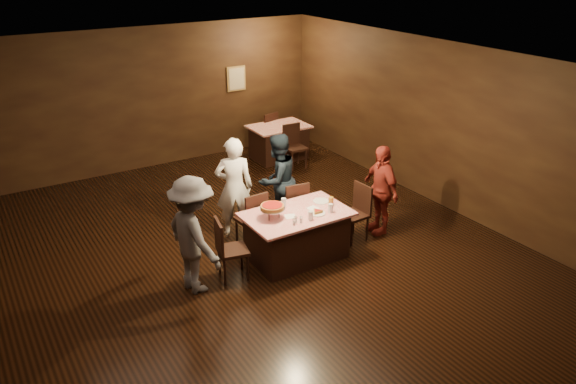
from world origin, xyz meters
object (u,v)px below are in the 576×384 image
object	(u,v)px
glass_front_left	(311,216)
chair_end_left	(233,249)
pizza_stand	(272,207)
glass_back	(284,203)
chair_far_right	(293,207)
chair_back_near	(296,147)
diner_grey_knit	(193,235)
glass_amber	(331,201)
glass_front_right	(331,208)
chair_far_left	(251,218)
plate_empty	(321,201)
diner_white_jacket	(234,187)
chair_end_right	(353,214)
diner_navy_hoodie	(277,180)
main_table	(297,235)
chair_back_far	(266,131)
diner_red_shirt	(381,190)
back_table	(279,142)

from	to	relation	value
glass_front_left	chair_end_left	bearing A→B (deg)	165.38
pizza_stand	glass_back	bearing A→B (deg)	35.54
chair_far_right	chair_back_near	bearing A→B (deg)	-116.55
diner_grey_knit	glass_amber	size ratio (longest dim) A/B	12.20
glass_front_right	chair_far_left	bearing A→B (deg)	130.36
chair_end_left	plate_empty	distance (m)	1.68
diner_white_jacket	chair_end_right	bearing A→B (deg)	166.05
chair_back_near	chair_end_right	bearing A→B (deg)	-103.51
chair_end_right	chair_back_near	world-z (taller)	same
chair_far_right	glass_amber	world-z (taller)	chair_far_right
chair_end_right	diner_navy_hoodie	world-z (taller)	diner_navy_hoodie
diner_white_jacket	diner_grey_knit	size ratio (longest dim) A/B	1.00
diner_navy_hoodie	glass_front_left	size ratio (longest dim) A/B	11.70
main_table	diner_grey_knit	world-z (taller)	diner_grey_knit
chair_far_left	diner_grey_knit	bearing A→B (deg)	24.93
chair_far_right	plate_empty	world-z (taller)	chair_far_right
chair_back_far	glass_back	size ratio (longest dim) A/B	6.79
glass_front_right	diner_navy_hoodie	bearing A→B (deg)	93.69
chair_end_right	plate_empty	size ratio (longest dim) A/B	3.80
chair_far_right	glass_back	xyz separation A→B (m)	(-0.45, -0.45, 0.37)
diner_white_jacket	glass_front_left	bearing A→B (deg)	132.24
glass_back	plate_empty	bearing A→B (deg)	-14.04
chair_far_right	diner_red_shirt	distance (m)	1.49
chair_back_near	chair_far_right	bearing A→B (deg)	-120.48
chair_end_left	chair_end_right	bearing A→B (deg)	-77.89
plate_empty	glass_front_left	size ratio (longest dim) A/B	1.79
glass_back	back_table	bearing A→B (deg)	60.00
back_table	glass_front_right	distance (m)	4.55
main_table	glass_amber	xyz separation A→B (m)	(0.60, -0.05, 0.46)
glass_front_right	glass_back	bearing A→B (deg)	132.27
chair_end_right	glass_front_right	distance (m)	0.79
pizza_stand	glass_front_right	size ratio (longest dim) A/B	2.71
back_table	diner_grey_knit	bearing A→B (deg)	-133.44
diner_red_shirt	diner_white_jacket	bearing A→B (deg)	-111.67
back_table	chair_far_left	world-z (taller)	chair_far_left
diner_white_jacket	plate_empty	size ratio (longest dim) A/B	6.85
chair_back_far	glass_front_right	size ratio (longest dim) A/B	6.79
chair_back_far	chair_end_right	bearing A→B (deg)	64.25
plate_empty	glass_back	bearing A→B (deg)	165.96
diner_grey_knit	diner_white_jacket	bearing A→B (deg)	-54.45
chair_end_left	chair_back_near	xyz separation A→B (m)	(3.17, 3.28, 0.00)
chair_end_right	diner_navy_hoodie	distance (m)	1.43
chair_far_right	glass_back	size ratio (longest dim) A/B	6.79
glass_front_right	glass_back	size ratio (longest dim) A/B	1.00
chair_far_right	chair_back_far	xyz separation A→B (m)	(1.67, 3.83, 0.00)
chair_end_right	glass_front_right	bearing A→B (deg)	-72.20
chair_end_right	pizza_stand	size ratio (longest dim) A/B	2.50
diner_white_jacket	pizza_stand	xyz separation A→B (m)	(0.05, -1.15, 0.10)
chair_back_near	diner_red_shirt	bearing A→B (deg)	-94.11
main_table	chair_end_left	world-z (taller)	chair_end_left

